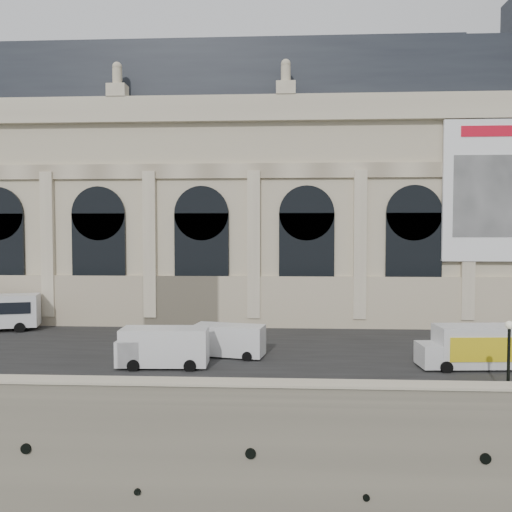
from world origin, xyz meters
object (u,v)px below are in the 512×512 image
Objects in this scene: van_c at (225,340)px; van_b at (159,347)px; lamp_right at (509,361)px; box_truck at (475,347)px.

van_b is at bearing -142.55° from van_c.
van_c is at bearing 152.12° from lamp_right.
van_b is 21.25m from box_truck.
van_c is 18.67m from lamp_right.
lamp_right is (16.48, -8.72, 0.95)m from van_c.
box_truck is (21.24, 0.73, 0.09)m from van_b.
lamp_right reaches higher than van_b.
lamp_right is at bearing -95.92° from box_truck.
box_truck is at bearing 84.08° from lamp_right.
box_truck is at bearing -8.01° from van_c.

